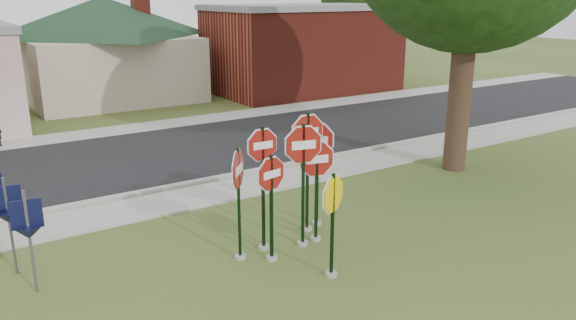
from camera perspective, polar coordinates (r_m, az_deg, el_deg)
ground at (r=11.32m, az=4.53°, el=-11.60°), size 120.00×120.00×0.00m
sidewalk_near at (r=15.64m, az=-7.82°, el=-3.42°), size 60.00×1.60×0.06m
road at (r=19.63m, az=-13.49°, el=0.39°), size 60.00×7.00×0.04m
sidewalk_far at (r=23.60m, az=-17.08°, el=2.85°), size 60.00×1.60×0.06m
curb at (r=16.49m, az=-9.33°, el=-2.27°), size 60.00×0.20×0.14m
stop_sign_center at (r=11.87m, az=1.56°, el=-0.60°), size 1.12×0.30×2.87m
stop_sign_yellow at (r=10.75m, az=4.56°, el=-5.42°), size 0.95×0.42×2.21m
stop_sign_left at (r=11.33m, az=-1.71°, el=-3.57°), size 0.97×0.24×2.37m
stop_sign_right at (r=12.23m, az=2.92°, el=-1.64°), size 1.08×0.28×2.46m
stop_sign_back_right at (r=12.65m, az=2.00°, el=0.63°), size 1.10×0.24×2.93m
stop_sign_back_left at (r=11.72m, az=-2.57°, el=-1.30°), size 0.97×0.24×2.82m
stop_sign_far_right at (r=13.03m, az=3.03°, el=0.19°), size 0.65×0.88×2.67m
stop_sign_far_left at (r=11.37m, az=-5.05°, el=-2.79°), size 0.78×0.85×2.53m
building_house at (r=31.00m, az=-18.20°, el=12.66°), size 11.60×11.60×6.20m
building_brick at (r=32.14m, az=1.53°, el=11.34°), size 10.20×6.20×4.75m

